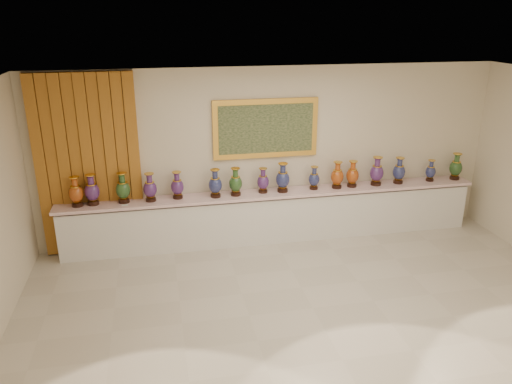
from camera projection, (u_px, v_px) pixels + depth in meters
ground at (313, 308)px, 6.83m from camera, size 8.00×8.00×0.00m
room at (118, 160)px, 8.05m from camera, size 8.00×8.00×8.00m
counter at (274, 216)px, 8.77m from camera, size 7.28×0.48×0.90m
vase_0 at (76, 193)px, 7.89m from camera, size 0.25×0.25×0.49m
vase_1 at (92, 191)px, 7.96m from camera, size 0.30×0.30×0.51m
vase_2 at (123, 189)px, 8.05m from camera, size 0.27×0.27×0.50m
vase_3 at (150, 189)px, 8.12m from camera, size 0.27×0.27×0.48m
vase_4 at (177, 186)px, 8.24m from camera, size 0.24×0.24×0.46m
vase_5 at (215, 185)px, 8.29m from camera, size 0.30×0.30×0.48m
vase_6 at (236, 183)px, 8.37m from camera, size 0.27×0.27×0.48m
vase_7 at (263, 182)px, 8.51m from camera, size 0.21×0.21×0.44m
vase_8 at (283, 179)px, 8.54m from camera, size 0.31×0.31×0.51m
vase_9 at (314, 179)px, 8.68m from camera, size 0.22×0.22×0.41m
vase_10 at (337, 176)px, 8.72m from camera, size 0.27×0.27×0.48m
vase_11 at (352, 175)px, 8.79m from camera, size 0.26×0.26×0.47m
vase_12 at (377, 172)px, 8.87m from camera, size 0.29×0.29×0.52m
vase_13 at (399, 172)px, 8.97m from camera, size 0.28×0.28×0.48m
vase_14 at (431, 172)px, 9.11m from camera, size 0.19×0.19×0.39m
vase_15 at (456, 168)px, 9.19m from camera, size 0.26×0.26×0.49m
label_card at (125, 205)px, 8.01m from camera, size 0.10×0.06×0.00m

